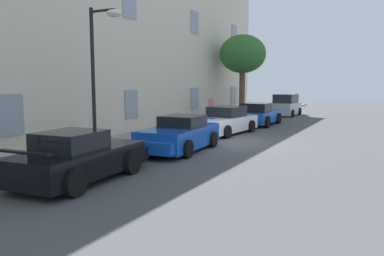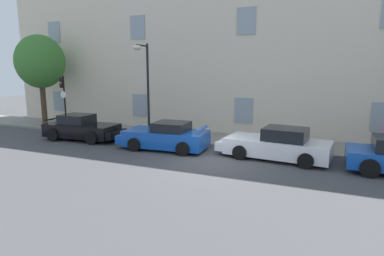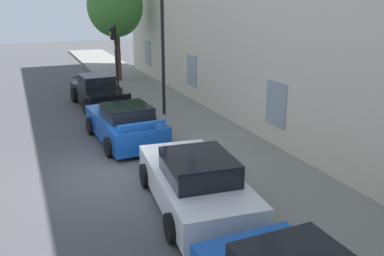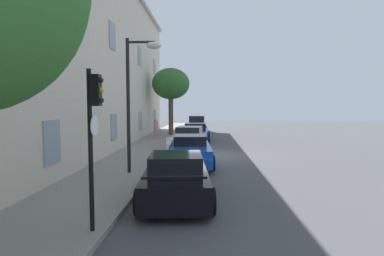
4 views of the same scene
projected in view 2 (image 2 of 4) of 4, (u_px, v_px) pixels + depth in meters
The scene contains 9 objects.
ground_plane at pixel (212, 160), 14.36m from camera, with size 80.00×80.00×0.00m, color #444447.
sidewalk at pixel (236, 141), 18.01m from camera, with size 60.00×3.12×0.14m, color gray.
building_facade at pixel (253, 42), 20.09m from camera, with size 36.04×4.20×11.32m.
sportscar_red_lead at pixel (84, 129), 18.53m from camera, with size 4.63×2.32×1.45m.
sportscar_yellow_flank at pixel (163, 137), 16.39m from camera, with size 4.64×2.33×1.40m.
sportscar_white_middle at pixel (274, 145), 14.65m from camera, with size 5.16×2.50×1.45m.
tree_near_kerb at pixel (40, 62), 21.95m from camera, with size 3.25×3.25×6.19m.
traffic_light at pixel (63, 93), 20.62m from camera, with size 0.44×0.36×3.48m.
street_lamp at pixel (144, 72), 18.38m from camera, with size 0.44×1.42×5.33m.
Camera 2 is at (4.60, -13.11, 4.00)m, focal length 30.11 mm.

